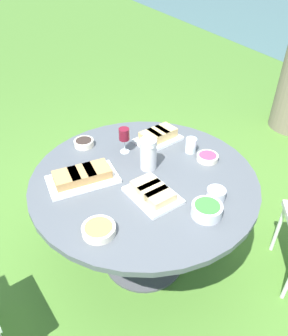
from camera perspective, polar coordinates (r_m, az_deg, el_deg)
The scene contains 13 objects.
ground_plane at distance 2.44m, azimuth 0.00°, elevation -15.37°, with size 40.00×40.00×0.00m, color #4C7A2D.
dining_table at distance 1.98m, azimuth 0.00°, elevation -4.03°, with size 1.32×1.32×0.75m.
water_pitcher at distance 1.92m, azimuth 0.76°, elevation 2.44°, with size 0.11×0.10×0.20m.
wine_glass at distance 2.05m, azimuth -3.40°, elevation 5.71°, with size 0.07×0.07×0.17m.
platter_bread_main at distance 2.21m, azimuth 2.48°, elevation 5.58°, with size 0.25×0.33×0.08m.
platter_charcuterie at distance 1.75m, azimuth 1.53°, elevation -4.29°, with size 0.32×0.26×0.07m.
platter_sandwich_side at distance 1.89m, azimuth -10.67°, elevation -1.44°, with size 0.23×0.40×0.07m.
bowl_fries at distance 1.59m, azimuth -7.88°, elevation -10.55°, with size 0.16×0.16×0.04m.
bowl_salad at distance 1.68m, azimuth 10.88°, elevation -7.12°, with size 0.16×0.16×0.07m.
bowl_olives at distance 2.20m, azimuth -10.43°, elevation 4.37°, with size 0.13×0.13×0.04m.
bowl_dip_red at distance 2.07m, azimuth 11.01°, elevation 1.87°, with size 0.13×0.13×0.04m.
bowl_dip_cream at distance 1.78m, azimuth 12.45°, elevation -4.35°, with size 0.10×0.10×0.06m.
cup_water_near at distance 2.11m, azimuth 8.17°, elevation 3.93°, with size 0.07×0.07×0.10m.
Camera 1 is at (1.35, -0.66, 1.93)m, focal length 35.00 mm.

